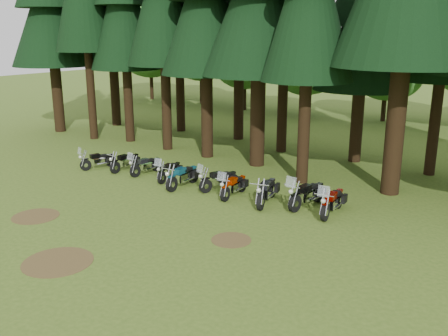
{
  "coord_description": "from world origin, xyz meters",
  "views": [
    {
      "loc": [
        13.41,
        -12.65,
        7.01
      ],
      "look_at": [
        1.04,
        5.0,
        1.0
      ],
      "focal_mm": 40.0,
      "sensor_mm": 36.0,
      "label": 1
    }
  ],
  "objects_px": {
    "motorcycle_4": "(183,177)",
    "motorcycle_9": "(332,203)",
    "motorcycle_0": "(98,161)",
    "motorcycle_7": "(266,192)",
    "motorcycle_6": "(234,187)",
    "motorcycle_2": "(146,166)",
    "motorcycle_3": "(169,171)",
    "motorcycle_1": "(126,162)",
    "motorcycle_5": "(219,180)",
    "motorcycle_8": "(307,195)"
  },
  "relations": [
    {
      "from": "motorcycle_1",
      "to": "motorcycle_6",
      "type": "height_order",
      "value": "motorcycle_6"
    },
    {
      "from": "motorcycle_1",
      "to": "motorcycle_5",
      "type": "bearing_deg",
      "value": 0.61
    },
    {
      "from": "motorcycle_6",
      "to": "motorcycle_8",
      "type": "xyz_separation_m",
      "value": [
        3.17,
        0.63,
        0.06
      ]
    },
    {
      "from": "motorcycle_2",
      "to": "motorcycle_4",
      "type": "relative_size",
      "value": 0.89
    },
    {
      "from": "motorcycle_4",
      "to": "motorcycle_9",
      "type": "bearing_deg",
      "value": 2.33
    },
    {
      "from": "motorcycle_5",
      "to": "motorcycle_6",
      "type": "relative_size",
      "value": 0.98
    },
    {
      "from": "motorcycle_2",
      "to": "motorcycle_3",
      "type": "xyz_separation_m",
      "value": [
        1.63,
        -0.09,
        0.0
      ]
    },
    {
      "from": "motorcycle_3",
      "to": "motorcycle_6",
      "type": "xyz_separation_m",
      "value": [
        3.91,
        -0.27,
        0.02
      ]
    },
    {
      "from": "motorcycle_4",
      "to": "motorcycle_9",
      "type": "height_order",
      "value": "motorcycle_9"
    },
    {
      "from": "motorcycle_1",
      "to": "motorcycle_3",
      "type": "relative_size",
      "value": 1.0
    },
    {
      "from": "motorcycle_3",
      "to": "motorcycle_4",
      "type": "relative_size",
      "value": 0.89
    },
    {
      "from": "motorcycle_9",
      "to": "motorcycle_1",
      "type": "bearing_deg",
      "value": 176.05
    },
    {
      "from": "motorcycle_2",
      "to": "motorcycle_8",
      "type": "bearing_deg",
      "value": 7.49
    },
    {
      "from": "motorcycle_0",
      "to": "motorcycle_5",
      "type": "xyz_separation_m",
      "value": [
        7.24,
        0.7,
        0.03
      ]
    },
    {
      "from": "motorcycle_0",
      "to": "motorcycle_9",
      "type": "relative_size",
      "value": 0.83
    },
    {
      "from": "motorcycle_3",
      "to": "motorcycle_8",
      "type": "distance_m",
      "value": 7.09
    },
    {
      "from": "motorcycle_1",
      "to": "motorcycle_4",
      "type": "height_order",
      "value": "motorcycle_4"
    },
    {
      "from": "motorcycle_1",
      "to": "motorcycle_0",
      "type": "bearing_deg",
      "value": -157.26
    },
    {
      "from": "motorcycle_4",
      "to": "motorcycle_5",
      "type": "xyz_separation_m",
      "value": [
        1.61,
        0.6,
        -0.03
      ]
    },
    {
      "from": "motorcycle_6",
      "to": "motorcycle_7",
      "type": "distance_m",
      "value": 1.61
    },
    {
      "from": "motorcycle_7",
      "to": "motorcycle_9",
      "type": "bearing_deg",
      "value": -7.34
    },
    {
      "from": "motorcycle_1",
      "to": "motorcycle_3",
      "type": "bearing_deg",
      "value": -0.69
    },
    {
      "from": "motorcycle_0",
      "to": "motorcycle_8",
      "type": "height_order",
      "value": "motorcycle_8"
    },
    {
      "from": "motorcycle_4",
      "to": "motorcycle_8",
      "type": "relative_size",
      "value": 0.95
    },
    {
      "from": "motorcycle_9",
      "to": "motorcycle_7",
      "type": "bearing_deg",
      "value": -177.16
    },
    {
      "from": "motorcycle_0",
      "to": "motorcycle_7",
      "type": "xyz_separation_m",
      "value": [
        9.92,
        0.35,
        0.08
      ]
    },
    {
      "from": "motorcycle_2",
      "to": "motorcycle_7",
      "type": "relative_size",
      "value": 0.87
    },
    {
      "from": "motorcycle_0",
      "to": "motorcycle_3",
      "type": "distance_m",
      "value": 4.43
    },
    {
      "from": "motorcycle_5",
      "to": "motorcycle_9",
      "type": "xyz_separation_m",
      "value": [
        5.43,
        0.01,
        0.04
      ]
    },
    {
      "from": "motorcycle_5",
      "to": "motorcycle_9",
      "type": "distance_m",
      "value": 5.43
    },
    {
      "from": "motorcycle_1",
      "to": "motorcycle_3",
      "type": "height_order",
      "value": "motorcycle_3"
    },
    {
      "from": "motorcycle_0",
      "to": "motorcycle_7",
      "type": "height_order",
      "value": "motorcycle_0"
    },
    {
      "from": "motorcycle_6",
      "to": "motorcycle_9",
      "type": "distance_m",
      "value": 4.38
    },
    {
      "from": "motorcycle_4",
      "to": "motorcycle_6",
      "type": "bearing_deg",
      "value": 1.94
    },
    {
      "from": "motorcycle_2",
      "to": "motorcycle_5",
      "type": "distance_m",
      "value": 4.47
    },
    {
      "from": "motorcycle_1",
      "to": "motorcycle_8",
      "type": "distance_m",
      "value": 10.07
    },
    {
      "from": "motorcycle_0",
      "to": "motorcycle_1",
      "type": "height_order",
      "value": "motorcycle_0"
    },
    {
      "from": "motorcycle_3",
      "to": "motorcycle_4",
      "type": "xyz_separation_m",
      "value": [
        1.24,
        -0.48,
        0.05
      ]
    },
    {
      "from": "motorcycle_1",
      "to": "motorcycle_8",
      "type": "bearing_deg",
      "value": 1.57
    },
    {
      "from": "motorcycle_4",
      "to": "motorcycle_6",
      "type": "distance_m",
      "value": 2.68
    },
    {
      "from": "motorcycle_5",
      "to": "motorcycle_6",
      "type": "distance_m",
      "value": 1.13
    },
    {
      "from": "motorcycle_4",
      "to": "motorcycle_5",
      "type": "relative_size",
      "value": 1.1
    },
    {
      "from": "motorcycle_5",
      "to": "motorcycle_7",
      "type": "relative_size",
      "value": 0.9
    },
    {
      "from": "motorcycle_5",
      "to": "motorcycle_3",
      "type": "bearing_deg",
      "value": -158.79
    },
    {
      "from": "motorcycle_9",
      "to": "motorcycle_2",
      "type": "bearing_deg",
      "value": 175.71
    },
    {
      "from": "motorcycle_4",
      "to": "motorcycle_7",
      "type": "distance_m",
      "value": 4.29
    },
    {
      "from": "motorcycle_1",
      "to": "motorcycle_2",
      "type": "distance_m",
      "value": 1.36
    },
    {
      "from": "motorcycle_0",
      "to": "motorcycle_3",
      "type": "bearing_deg",
      "value": 26.87
    },
    {
      "from": "motorcycle_6",
      "to": "motorcycle_1",
      "type": "bearing_deg",
      "value": 172.84
    },
    {
      "from": "motorcycle_2",
      "to": "motorcycle_6",
      "type": "height_order",
      "value": "motorcycle_6"
    }
  ]
}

